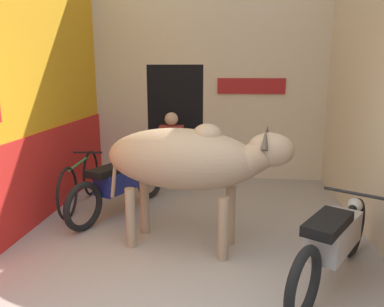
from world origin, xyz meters
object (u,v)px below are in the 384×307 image
at_px(cow, 188,160).
at_px(plastic_stool, 198,171).
at_px(motorcycle_far, 121,183).
at_px(bicycle, 80,181).
at_px(shopkeeper_seated, 171,147).
at_px(motorcycle_near, 334,240).

relative_size(cow, plastic_stool, 4.76).
bearing_deg(motorcycle_far, plastic_stool, 57.19).
xyz_separation_m(motorcycle_far, plastic_stool, (0.94, 1.45, -0.19)).
height_order(bicycle, shopkeeper_seated, shopkeeper_seated).
height_order(motorcycle_near, bicycle, motorcycle_near).
distance_m(bicycle, shopkeeper_seated, 1.63).
relative_size(motorcycle_near, plastic_stool, 3.99).
relative_size(motorcycle_far, plastic_stool, 4.29).
xyz_separation_m(motorcycle_far, shopkeeper_seated, (0.49, 1.32, 0.24)).
bearing_deg(bicycle, motorcycle_near, -29.28).
bearing_deg(plastic_stool, motorcycle_near, -63.45).
distance_m(motorcycle_far, shopkeeper_seated, 1.43).
bearing_deg(motorcycle_far, bicycle, 162.45).
distance_m(motorcycle_near, plastic_stool, 3.33).
xyz_separation_m(motorcycle_near, motorcycle_far, (-2.42, 1.52, -0.00)).
xyz_separation_m(shopkeeper_seated, plastic_stool, (0.45, 0.13, -0.43)).
bearing_deg(cow, motorcycle_near, -23.62).
relative_size(motorcycle_far, bicycle, 1.09).
bearing_deg(shopkeeper_seated, cow, -76.38).
xyz_separation_m(bicycle, plastic_stool, (1.59, 1.25, -0.13)).
bearing_deg(motorcycle_near, bicycle, 150.72).
distance_m(motorcycle_near, shopkeeper_seated, 3.44).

